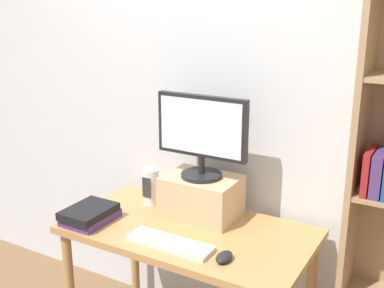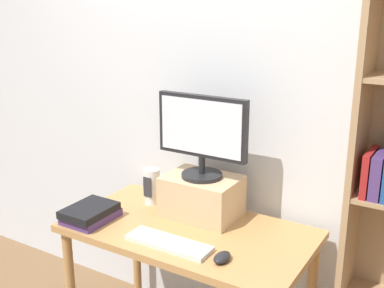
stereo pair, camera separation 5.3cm
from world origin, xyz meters
name	(u,v)px [view 2 (the right image)]	position (x,y,z in m)	size (l,w,h in m)	color
back_wall	(230,105)	(0.00, 0.42, 1.30)	(7.00, 0.08, 2.60)	silver
desk	(188,245)	(0.00, 0.00, 0.66)	(1.21, 0.66, 0.76)	#B7844C
riser_box	(202,196)	(-0.02, 0.16, 0.86)	(0.38, 0.28, 0.21)	tan
computer_monitor	(202,133)	(-0.02, 0.16, 1.20)	(0.49, 0.21, 0.42)	black
keyboard	(169,243)	(0.02, -0.20, 0.77)	(0.41, 0.13, 0.02)	silver
computer_mouse	(222,257)	(0.29, -0.19, 0.78)	(0.06, 0.10, 0.04)	black
book_stack	(90,213)	(-0.47, -0.19, 0.80)	(0.20, 0.27, 0.08)	#4C336B
desk_speaker	(152,186)	(-0.33, 0.15, 0.86)	(0.09, 0.09, 0.20)	silver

